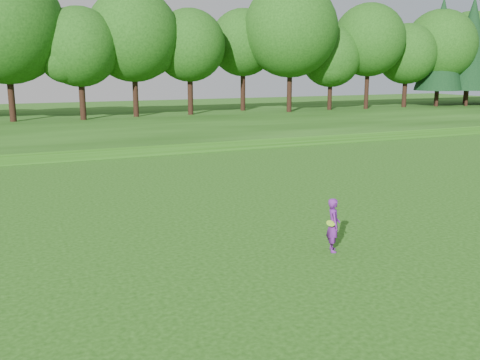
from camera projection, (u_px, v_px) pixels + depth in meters
name	position (u px, v px, depth m)	size (l,w,h in m)	color
ground	(306.00, 279.00, 12.70)	(140.00, 140.00, 0.00)	#19430D
berm	(89.00, 126.00, 43.04)	(130.00, 30.00, 0.60)	#19430D
walking_path	(126.00, 155.00, 30.58)	(130.00, 1.60, 0.04)	gray
treeline	(76.00, 29.00, 45.00)	(104.00, 7.00, 15.00)	#153E0E
woman	(333.00, 225.00, 14.49)	(0.57, 0.64, 1.48)	#611C7E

